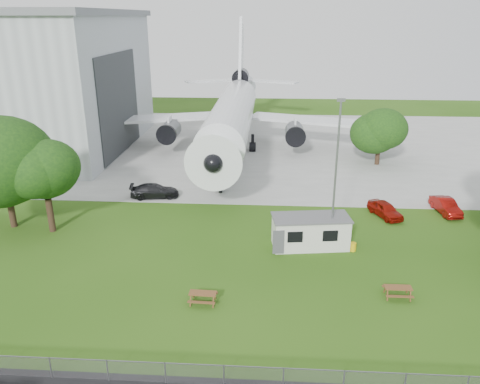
# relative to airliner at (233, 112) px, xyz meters

# --- Properties ---
(ground) EXTENTS (160.00, 160.00, 0.00)m
(ground) POSITION_rel_airliner_xyz_m (2.00, -35.86, -5.27)
(ground) COLOR #3D661A
(concrete_apron) EXTENTS (120.00, 46.00, 0.03)m
(concrete_apron) POSITION_rel_airliner_xyz_m (2.00, 2.14, -5.25)
(concrete_apron) COLOR #B7B7B2
(concrete_apron) RESTS_ON ground
(airliner) EXTENTS (46.36, 47.73, 17.69)m
(airliner) POSITION_rel_airliner_xyz_m (0.00, 0.00, 0.00)
(airliner) COLOR white
(airliner) RESTS_ON ground
(site_cabin) EXTENTS (6.90, 3.51, 2.62)m
(site_cabin) POSITION_rel_airliner_xyz_m (8.57, -29.49, -3.96)
(site_cabin) COLOR silver
(site_cabin) RESTS_ON ground
(picnic_west) EXTENTS (1.86, 1.58, 0.76)m
(picnic_west) POSITION_rel_airliner_xyz_m (0.92, -38.07, -5.27)
(picnic_west) COLOR brown
(picnic_west) RESTS_ON ground
(picnic_east) EXTENTS (1.80, 1.50, 0.76)m
(picnic_east) POSITION_rel_airliner_xyz_m (13.85, -36.58, -5.27)
(picnic_east) COLOR brown
(picnic_east) RESTS_ON ground
(lamp_mast) EXTENTS (0.16, 0.16, 12.00)m
(lamp_mast) POSITION_rel_airliner_xyz_m (10.20, -29.66, 0.73)
(lamp_mast) COLOR slate
(lamp_mast) RESTS_ON ground
(tree_west_big) EXTENTS (9.25, 9.25, 10.47)m
(tree_west_big) POSITION_rel_airliner_xyz_m (-17.64, -27.26, 0.57)
(tree_west_big) COLOR #382619
(tree_west_big) RESTS_ON ground
(tree_west_small) EXTENTS (6.63, 6.63, 8.49)m
(tree_west_small) POSITION_rel_airliner_xyz_m (-13.76, -27.98, -0.10)
(tree_west_small) COLOR #382619
(tree_west_small) RESTS_ON ground
(tree_far_apron) EXTENTS (6.47, 6.47, 7.46)m
(tree_far_apron) POSITION_rel_airliner_xyz_m (18.82, -6.20, -1.06)
(tree_far_apron) COLOR #382619
(tree_far_apron) RESTS_ON ground
(car_ne_hatch) EXTENTS (3.10, 4.42, 1.40)m
(car_ne_hatch) POSITION_rel_airliner_xyz_m (16.07, -22.94, -4.57)
(car_ne_hatch) COLOR maroon
(car_ne_hatch) RESTS_ON ground
(car_ne_sedan) EXTENTS (2.02, 4.42, 1.41)m
(car_ne_sedan) POSITION_rel_airliner_xyz_m (22.02, -21.75, -4.57)
(car_ne_sedan) COLOR maroon
(car_ne_sedan) RESTS_ON ground
(car_apron_van) EXTENTS (5.20, 2.76, 1.44)m
(car_apron_van) POSITION_rel_airliner_xyz_m (-6.68, -19.41, -4.55)
(car_apron_van) COLOR black
(car_apron_van) RESTS_ON ground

